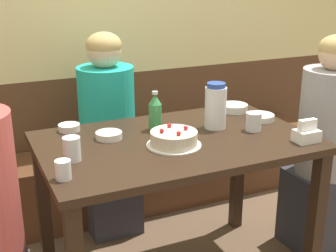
% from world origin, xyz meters
% --- Properties ---
extents(back_wall, '(4.80, 0.04, 2.50)m').
position_xyz_m(back_wall, '(0.00, 1.05, 1.25)').
color(back_wall, brown).
rests_on(back_wall, ground_plane).
extents(bench_seat, '(2.78, 0.38, 0.42)m').
position_xyz_m(bench_seat, '(0.00, 0.83, 0.21)').
color(bench_seat, '#56331E').
rests_on(bench_seat, ground_plane).
extents(dining_table, '(1.24, 0.78, 0.77)m').
position_xyz_m(dining_table, '(0.00, 0.00, 0.66)').
color(dining_table, black).
rests_on(dining_table, ground_plane).
extents(birthday_cake, '(0.24, 0.24, 0.09)m').
position_xyz_m(birthday_cake, '(-0.04, -0.07, 0.80)').
color(birthday_cake, white).
rests_on(birthday_cake, dining_table).
extents(water_pitcher, '(0.11, 0.11, 0.22)m').
position_xyz_m(water_pitcher, '(0.24, 0.07, 0.88)').
color(water_pitcher, white).
rests_on(water_pitcher, dining_table).
extents(soju_bottle, '(0.06, 0.06, 0.19)m').
position_xyz_m(soju_bottle, '(-0.04, 0.16, 0.86)').
color(soju_bottle, '#388E4C').
rests_on(soju_bottle, dining_table).
extents(napkin_holder, '(0.11, 0.08, 0.11)m').
position_xyz_m(napkin_holder, '(0.52, -0.27, 0.81)').
color(napkin_holder, white).
rests_on(napkin_holder, dining_table).
extents(bowl_soup_white, '(0.12, 0.12, 0.03)m').
position_xyz_m(bowl_soup_white, '(-0.28, 0.13, 0.79)').
color(bowl_soup_white, white).
rests_on(bowl_soup_white, dining_table).
extents(bowl_rice_small, '(0.15, 0.15, 0.04)m').
position_xyz_m(bowl_rice_small, '(0.47, 0.26, 0.79)').
color(bowl_rice_small, white).
rests_on(bowl_rice_small, dining_table).
extents(bowl_side_dish, '(0.10, 0.10, 0.03)m').
position_xyz_m(bowl_side_dish, '(-0.42, 0.31, 0.79)').
color(bowl_side_dish, white).
rests_on(bowl_side_dish, dining_table).
extents(bowl_sauce_shallow, '(0.14, 0.14, 0.03)m').
position_xyz_m(bowl_sauce_shallow, '(0.52, 0.08, 0.78)').
color(bowl_sauce_shallow, white).
rests_on(bowl_sauce_shallow, dining_table).
extents(glass_water_tall, '(0.07, 0.07, 0.10)m').
position_xyz_m(glass_water_tall, '(-0.49, -0.05, 0.82)').
color(glass_water_tall, silver).
rests_on(glass_water_tall, dining_table).
extents(glass_tumbler_short, '(0.06, 0.06, 0.07)m').
position_xyz_m(glass_tumbler_short, '(-0.56, -0.21, 0.81)').
color(glass_tumbler_short, silver).
rests_on(glass_tumbler_short, dining_table).
extents(glass_shot_small, '(0.08, 0.08, 0.09)m').
position_xyz_m(glass_shot_small, '(0.39, -0.04, 0.81)').
color(glass_shot_small, silver).
rests_on(glass_shot_small, dining_table).
extents(person_pale_blue_shirt, '(0.32, 0.34, 1.19)m').
position_xyz_m(person_pale_blue_shirt, '(-0.13, 0.65, 0.56)').
color(person_pale_blue_shirt, '#33333D').
rests_on(person_pale_blue_shirt, ground_plane).
extents(person_grey_tee, '(0.34, 0.31, 1.20)m').
position_xyz_m(person_grey_tee, '(0.88, -0.03, 0.56)').
color(person_grey_tee, '#33333D').
rests_on(person_grey_tee, ground_plane).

